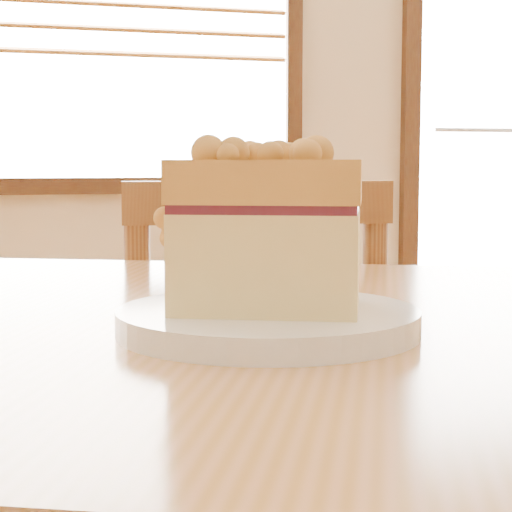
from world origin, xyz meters
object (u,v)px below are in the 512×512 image
at_px(cafe_table_main, 401,457).
at_px(cake_slice, 265,228).
at_px(cafe_chair_main, 246,457).
at_px(plate, 268,322).

relative_size(cafe_table_main, cake_slice, 8.69).
xyz_separation_m(cafe_chair_main, plate, (-0.16, -0.65, 0.33)).
distance_m(cafe_table_main, cake_slice, 0.21).
relative_size(cafe_chair_main, cake_slice, 5.45).
xyz_separation_m(cafe_table_main, plate, (-0.11, -0.01, 0.11)).
bearing_deg(plate, cake_slice, 154.41).
relative_size(plate, cake_slice, 1.36).
distance_m(cafe_table_main, plate, 0.16).
height_order(cafe_chair_main, plate, cafe_chair_main).
relative_size(cafe_table_main, plate, 6.40).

